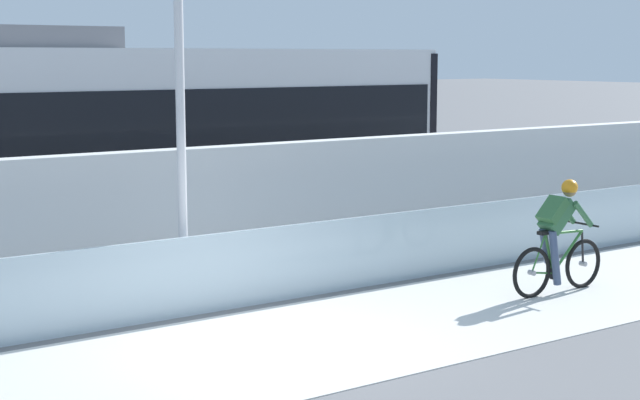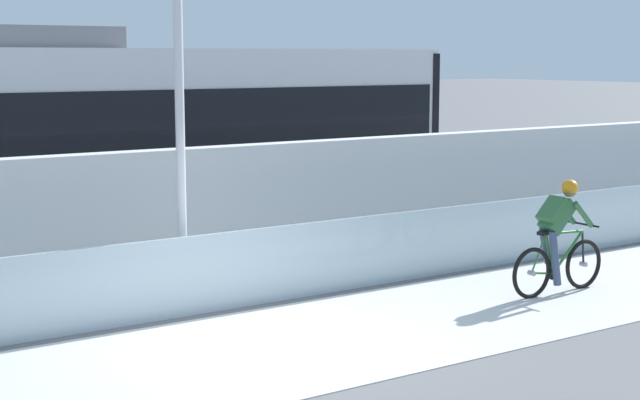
{
  "view_description": "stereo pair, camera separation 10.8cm",
  "coord_description": "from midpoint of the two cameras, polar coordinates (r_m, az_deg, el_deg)",
  "views": [
    {
      "loc": [
        -5.56,
        -9.13,
        3.31
      ],
      "look_at": [
        2.31,
        2.35,
        1.25
      ],
      "focal_mm": 54.45,
      "sensor_mm": 36.0,
      "label": 1
    },
    {
      "loc": [
        -5.47,
        -9.19,
        3.31
      ],
      "look_at": [
        2.31,
        2.35,
        1.25
      ],
      "focal_mm": 54.45,
      "sensor_mm": 36.0,
      "label": 2
    }
  ],
  "objects": [
    {
      "name": "concrete_barrier_wall",
      "position": [
        14.14,
        -10.98,
        -1.18
      ],
      "size": [
        32.0,
        0.36,
        1.98
      ],
      "primitive_type": "cube",
      "color": "silver",
      "rests_on": "ground"
    },
    {
      "name": "lamp_post_antenna",
      "position": [
        12.58,
        -8.51,
        8.25
      ],
      "size": [
        0.28,
        0.28,
        5.2
      ],
      "color": "gray",
      "rests_on": "ground"
    },
    {
      "name": "glass_parapet",
      "position": [
        12.63,
        -7.64,
        -4.43
      ],
      "size": [
        32.0,
        0.05,
        1.04
      ],
      "primitive_type": "cube",
      "color": "silver",
      "rests_on": "ground"
    },
    {
      "name": "cyclist_on_bike",
      "position": [
        13.99,
        13.64,
        -2.16
      ],
      "size": [
        1.77,
        0.58,
        1.61
      ],
      "color": "black",
      "rests_on": "ground"
    },
    {
      "name": "tram_rail_far",
      "position": [
        17.92,
        -15.9,
        -2.54
      ],
      "size": [
        32.0,
        0.08,
        0.01
      ],
      "primitive_type": "cube",
      "color": "#595654",
      "rests_on": "ground"
    },
    {
      "name": "bike_path_deck",
      "position": [
        11.19,
        -3.26,
        -8.77
      ],
      "size": [
        32.0,
        3.2,
        0.01
      ],
      "primitive_type": "cube",
      "color": "silver",
      "rests_on": "ground"
    },
    {
      "name": "ground_plane",
      "position": [
        11.19,
        -3.26,
        -8.8
      ],
      "size": [
        200.0,
        200.0,
        0.0
      ],
      "primitive_type": "plane",
      "color": "slate"
    },
    {
      "name": "tram_rail_near",
      "position": [
        16.59,
        -14.31,
        -3.34
      ],
      "size": [
        32.0,
        0.08,
        0.01
      ],
      "primitive_type": "cube",
      "color": "#595654",
      "rests_on": "ground"
    },
    {
      "name": "tram",
      "position": [
        17.66,
        -9.82,
        3.7
      ],
      "size": [
        11.06,
        2.54,
        3.81
      ],
      "color": "silver",
      "rests_on": "ground"
    }
  ]
}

